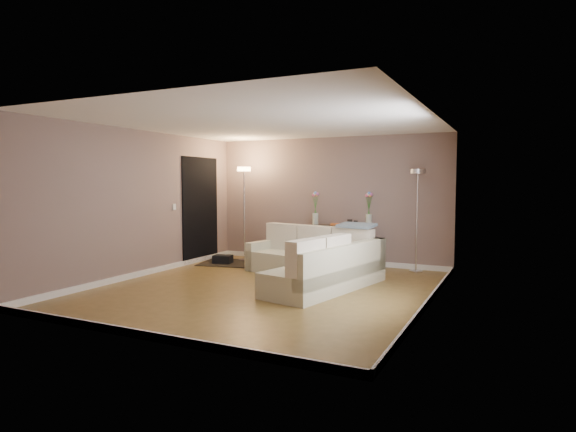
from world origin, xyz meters
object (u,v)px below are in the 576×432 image
at_px(floor_lamp_lit, 244,195).
at_px(sectional_sofa, 315,262).
at_px(floor_lamp_unlit, 417,200).
at_px(console_table, 337,242).

bearing_deg(floor_lamp_lit, sectional_sofa, -30.93).
bearing_deg(sectional_sofa, floor_lamp_lit, 149.07).
xyz_separation_m(floor_lamp_lit, floor_lamp_unlit, (3.56, 0.27, -0.06)).
distance_m(sectional_sofa, console_table, 1.78).
distance_m(console_table, floor_lamp_lit, 2.21).
bearing_deg(floor_lamp_lit, console_table, 13.32).
xyz_separation_m(sectional_sofa, console_table, (-0.23, 1.76, 0.13)).
distance_m(sectional_sofa, floor_lamp_unlit, 2.34).
relative_size(sectional_sofa, floor_lamp_unlit, 1.49).
height_order(console_table, floor_lamp_lit, floor_lamp_lit).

